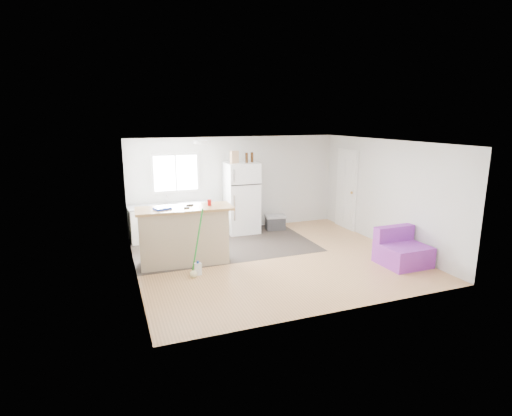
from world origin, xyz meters
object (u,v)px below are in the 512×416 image
at_px(mop, 195,265).
at_px(cleaner_jug, 198,269).
at_px(bottle_right, 252,157).
at_px(cooler, 275,222).
at_px(refrigerator, 242,198).
at_px(purple_seat, 402,251).
at_px(red_cup, 209,203).
at_px(blue_tray, 162,208).
at_px(peninsula, 184,235).
at_px(bottle_left, 247,158).
at_px(kitchen_cabinets, 169,221).
at_px(cardboard_box, 234,157).

bearing_deg(mop, cleaner_jug, 7.69).
bearing_deg(bottle_right, cooler, -9.34).
height_order(refrigerator, cleaner_jug, refrigerator).
height_order(purple_seat, red_cup, red_cup).
relative_size(blue_tray, bottle_right, 1.20).
relative_size(peninsula, red_cup, 15.93).
xyz_separation_m(cleaner_jug, bottle_left, (1.80, 2.36, 1.78)).
xyz_separation_m(peninsula, refrigerator, (1.81, 1.74, 0.31)).
distance_m(kitchen_cabinets, blue_tray, 2.03).
height_order(cleaner_jug, blue_tray, blue_tray).
relative_size(peninsula, bottle_left, 7.65).
height_order(peninsula, red_cup, red_cup).
height_order(kitchen_cabinets, purple_seat, kitchen_cabinets).
relative_size(cooler, bottle_left, 2.22).
xyz_separation_m(peninsula, bottle_left, (1.92, 1.66, 1.32)).
xyz_separation_m(peninsula, red_cup, (0.54, -0.00, 0.63)).
bearing_deg(refrigerator, blue_tray, -140.97).
bearing_deg(kitchen_cabinets, bottle_left, -8.13).
distance_m(purple_seat, cardboard_box, 4.40).
bearing_deg(cleaner_jug, cooler, 40.95).
relative_size(peninsula, mop, 1.47).
relative_size(mop, bottle_right, 5.20).
xyz_separation_m(kitchen_cabinets, cleaner_jug, (0.13, -2.53, -0.31)).
xyz_separation_m(peninsula, blue_tray, (-0.39, -0.02, 0.59)).
bearing_deg(cooler, blue_tray, -143.05).
bearing_deg(bottle_right, purple_seat, -59.17).
bearing_deg(red_cup, cardboard_box, 57.56).
bearing_deg(bottle_left, red_cup, -129.69).
xyz_separation_m(cardboard_box, bottle_left, (0.31, -0.03, -0.02)).
bearing_deg(kitchen_cabinets, peninsula, -92.46).
bearing_deg(purple_seat, mop, 167.86).
bearing_deg(bottle_right, cardboard_box, -174.75).
height_order(kitchen_cabinets, cardboard_box, cardboard_box).
xyz_separation_m(red_cup, cardboard_box, (1.07, 1.69, 0.72)).
height_order(refrigerator, cooler, refrigerator).
height_order(peninsula, bottle_right, bottle_right).
xyz_separation_m(cleaner_jug, mop, (-0.07, -0.06, 0.11)).
distance_m(red_cup, bottle_left, 2.27).
height_order(peninsula, mop, mop).
relative_size(refrigerator, red_cup, 14.82).
distance_m(peninsula, purple_seat, 4.36).
bearing_deg(red_cup, bottle_left, 50.31).
distance_m(kitchen_cabinets, mop, 2.60).
distance_m(mop, bottle_left, 3.49).
bearing_deg(kitchen_cabinets, red_cup, -76.16).
distance_m(refrigerator, bottle_left, 1.02).
distance_m(cooler, cleaner_jug, 3.47).
distance_m(peninsula, red_cup, 0.83).
bearing_deg(purple_seat, bottle_right, 120.06).
bearing_deg(peninsula, refrigerator, 47.09).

